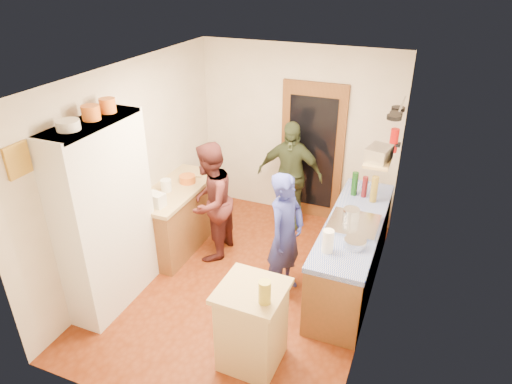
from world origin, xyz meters
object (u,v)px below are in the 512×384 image
Objects in this scene: person_back at (290,175)px; person_hob at (286,237)px; hutch_body at (106,217)px; right_counter_base at (351,254)px; island_base at (252,328)px; person_left at (213,201)px.

person_hob is at bearing -78.78° from person_back.
hutch_body is 2.90m from right_counter_base.
island_base is (-0.64, -1.60, 0.01)m from right_counter_base.
right_counter_base is 1.36× the size of person_left.
person_left is (0.67, 1.25, -0.29)m from hutch_body.
person_left is at bearing -127.53° from person_back.
person_left reaches higher than person_hob.
right_counter_base is at bearing -48.26° from person_back.
hutch_body reaches higher than right_counter_base.
hutch_body reaches higher than person_hob.
right_counter_base is at bearing -41.94° from person_hob.
person_left reaches higher than island_base.
person_back is at bearing 31.00° from person_hob.
person_hob is 1.22m from person_left.
person_left reaches higher than right_counter_base.
island_base is 1.99m from person_left.
hutch_body is at bearing 170.75° from island_base.
hutch_body reaches higher than island_base.
hutch_body is 2.74m from person_back.
hutch_body is 2.02m from person_hob.
person_left is at bearing 62.04° from hutch_body.
right_counter_base is 1.88m from person_left.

